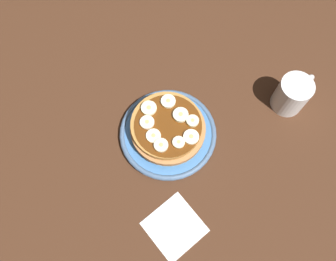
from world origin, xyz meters
TOP-DOWN VIEW (x-y plane):
  - ground_plane at (0.00, 0.00)cm, footprint 140.00×140.00cm
  - plate at (0.00, 0.00)cm, footprint 23.08×23.08cm
  - pancake_stack at (-0.00, 0.16)cm, footprint 17.38×17.46cm
  - banana_slice_0 at (-3.28, 3.39)cm, footprint 3.27×3.27cm
  - banana_slice_1 at (-4.28, -2.82)cm, footprint 3.18×3.18cm
  - banana_slice_2 at (2.06, -5.52)cm, footprint 3.50×3.50cm
  - banana_slice_3 at (4.82, -2.82)cm, footprint 2.86×2.86cm
  - banana_slice_4 at (3.71, 4.45)cm, footprint 3.40×3.40cm
  - banana_slice_5 at (-4.17, 0.47)cm, footprint 3.30×3.30cm
  - banana_slice_6 at (-0.85, -4.71)cm, footprint 2.79×2.79cm
  - banana_slice_7 at (3.69, 0.26)cm, footprint 3.55×3.55cm
  - banana_slice_8 at (-0.82, 5.87)cm, footprint 3.58×3.58cm
  - coffee_mug at (28.67, -12.07)cm, footprint 11.24×7.78cm
  - napkin at (-12.51, -17.51)cm, footprint 11.04×11.04cm

SIDE VIEW (x-z plane):
  - ground_plane at x=0.00cm, z-range -3.00..0.00cm
  - napkin at x=-12.51cm, z-range 0.00..0.30cm
  - plate at x=0.00cm, z-range 0.09..2.22cm
  - pancake_stack at x=0.00cm, z-range 1.76..6.43cm
  - coffee_mug at x=28.67cm, z-range 0.14..9.29cm
  - banana_slice_5 at x=-4.17cm, z-range 6.25..6.94cm
  - banana_slice_6 at x=-0.85cm, z-range 6.25..7.08cm
  - banana_slice_0 at x=-3.28cm, z-range 6.25..7.17cm
  - banana_slice_4 at x=3.71cm, z-range 6.25..7.17cm
  - banana_slice_2 at x=2.06cm, z-range 6.25..7.18cm
  - banana_slice_1 at x=-4.28cm, z-range 6.25..7.22cm
  - banana_slice_3 at x=4.82cm, z-range 6.25..7.23cm
  - banana_slice_8 at x=-0.82cm, z-range 6.25..7.23cm
  - banana_slice_7 at x=3.69cm, z-range 6.25..7.30cm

